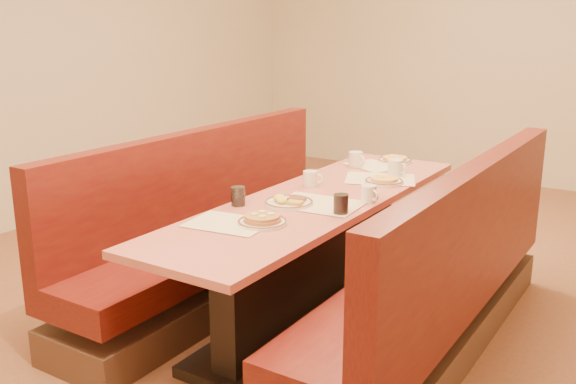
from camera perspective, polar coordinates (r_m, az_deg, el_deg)
The scene contains 18 objects.
ground at distance 3.87m, azimuth 2.47°, elevation -11.24°, with size 8.00×8.00×0.00m, color #9E6647.
diner_table at distance 3.72m, azimuth 2.53°, elevation -6.06°, with size 0.70×2.50×0.75m.
booth_left at distance 4.12m, azimuth -6.32°, elevation -4.22°, with size 0.55×2.50×1.05m.
booth_right at distance 3.45m, azimuth 13.22°, elevation -8.47°, with size 0.55×2.50×1.05m.
placemat_near_left at distance 3.15m, azimuth -5.30°, elevation -2.78°, with size 0.39×0.29×0.00m, color beige.
placemat_near_right at distance 3.47m, azimuth 2.73°, elevation -1.06°, with size 0.45×0.34×0.00m, color beige.
placemat_far_left at distance 4.41m, azimuth 7.60°, elevation 2.33°, with size 0.35×0.26×0.00m, color beige.
placemat_far_right at distance 4.05m, azimuth 8.19°, elevation 1.17°, with size 0.42×0.32×0.00m, color beige.
pancake_plate at distance 3.13m, azimuth -2.29°, elevation -2.55°, with size 0.25×0.25×0.06m.
eggs_plate at distance 3.46m, azimuth 0.01°, elevation -0.88°, with size 0.27×0.27×0.05m.
extra_plate_mid at distance 3.95m, azimuth 8.54°, elevation 0.99°, with size 0.24×0.24×0.05m.
extra_plate_far at distance 4.57m, azimuth 9.47°, elevation 2.85°, with size 0.24×0.24×0.05m.
coffee_mug_a at distance 3.53m, azimuth 7.21°, elevation -0.12°, with size 0.12×0.09×0.09m.
coffee_mug_b at distance 3.84m, azimuth 2.04°, elevation 1.22°, with size 0.12×0.09×0.09m.
coffee_mug_c at distance 4.16m, azimuth 9.56°, elevation 2.18°, with size 0.14×0.10×0.10m.
coffee_mug_d at distance 4.38m, azimuth 6.07°, elevation 2.93°, with size 0.13×0.09×0.10m.
soda_tumbler_near at distance 3.44m, azimuth -4.46°, elevation -0.37°, with size 0.08×0.08×0.10m.
soda_tumbler_mid at distance 3.29m, azimuth 4.72°, elevation -1.09°, with size 0.08×0.08×0.11m.
Camera 1 is at (1.74, -3.01, 1.71)m, focal length 40.00 mm.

